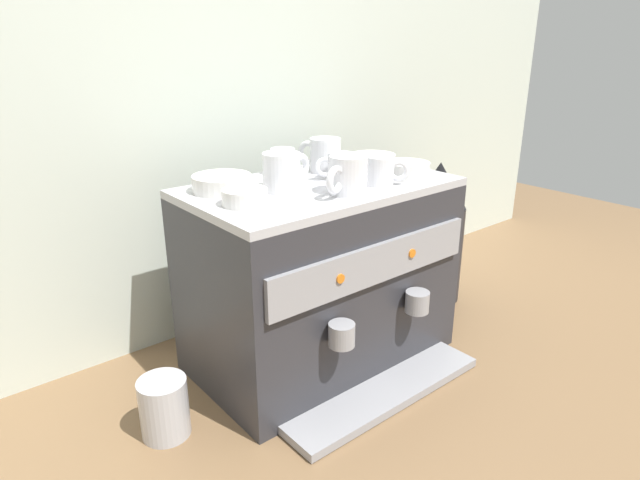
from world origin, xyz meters
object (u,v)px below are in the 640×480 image
object	(u,v)px
ceramic_cup_0	(381,171)
ceramic_bowl_3	(245,197)
ceramic_cup_2	(284,162)
ceramic_cup_3	(347,175)
ceramic_cup_1	(283,172)
coffee_grinder	(436,232)
milk_pitcher	(164,407)
ceramic_bowl_0	(222,184)
ceramic_bowl_1	(373,161)
ceramic_cup_5	(340,167)
ceramic_bowl_2	(407,170)
ceramic_cup_4	(324,155)
espresso_machine	(321,275)

from	to	relation	value
ceramic_cup_0	ceramic_bowl_3	distance (m)	0.33
ceramic_cup_2	ceramic_cup_3	size ratio (longest dim) A/B	0.66
ceramic_cup_1	ceramic_bowl_3	size ratio (longest dim) A/B	1.38
ceramic_cup_0	coffee_grinder	distance (m)	0.49
ceramic_bowl_3	milk_pitcher	distance (m)	0.46
ceramic_bowl_0	ceramic_bowl_3	distance (m)	0.12
ceramic_cup_0	ceramic_bowl_1	size ratio (longest dim) A/B	0.75
ceramic_cup_5	ceramic_bowl_2	size ratio (longest dim) A/B	0.80
ceramic_cup_1	ceramic_cup_2	xyz separation A→B (m)	(0.09, 0.11, -0.01)
ceramic_cup_5	ceramic_cup_1	bearing A→B (deg)	176.57
ceramic_cup_2	ceramic_cup_0	bearing A→B (deg)	-62.46
ceramic_bowl_1	milk_pitcher	bearing A→B (deg)	-174.02
ceramic_cup_3	milk_pitcher	xyz separation A→B (m)	(-0.43, 0.08, -0.43)
ceramic_cup_0	ceramic_cup_3	bearing A→B (deg)	-176.01
coffee_grinder	ceramic_cup_1	bearing A→B (deg)	-176.94
ceramic_cup_5	ceramic_cup_4	bearing A→B (deg)	74.14
ceramic_cup_3	ceramic_bowl_1	distance (m)	0.26
ceramic_cup_1	ceramic_bowl_1	size ratio (longest dim) A/B	1.11
ceramic_cup_5	ceramic_bowl_3	xyz separation A→B (m)	(-0.28, -0.03, -0.02)
ceramic_bowl_0	ceramic_cup_0	bearing A→B (deg)	-30.75
ceramic_cup_2	ceramic_cup_5	xyz separation A→B (m)	(0.07, -0.12, -0.00)
ceramic_bowl_3	ceramic_cup_4	bearing A→B (deg)	21.58
ceramic_cup_5	ceramic_bowl_1	size ratio (longest dim) A/B	0.77
espresso_machine	ceramic_cup_1	distance (m)	0.29
ceramic_cup_0	ceramic_bowl_1	xyz separation A→B (m)	(0.11, 0.14, -0.02)
ceramic_cup_4	ceramic_bowl_3	size ratio (longest dim) A/B	1.29
ceramic_cup_0	milk_pitcher	size ratio (longest dim) A/B	0.68
coffee_grinder	milk_pitcher	xyz separation A→B (m)	(-0.93, -0.07, -0.15)
ceramic_cup_2	milk_pitcher	bearing A→B (deg)	-160.61
ceramic_bowl_3	ceramic_bowl_2	bearing A→B (deg)	-6.70
coffee_grinder	milk_pitcher	world-z (taller)	coffee_grinder
ceramic_cup_5	milk_pitcher	size ratio (longest dim) A/B	0.69
ceramic_bowl_0	ceramic_bowl_1	size ratio (longest dim) A/B	1.13
ceramic_cup_0	ceramic_cup_4	distance (m)	0.19
ceramic_bowl_3	coffee_grinder	size ratio (longest dim) A/B	0.21
ceramic_bowl_0	ceramic_bowl_3	world-z (taller)	ceramic_bowl_0
ceramic_cup_5	coffee_grinder	distance (m)	0.51
ceramic_cup_1	ceramic_bowl_2	bearing A→B (deg)	-16.66
coffee_grinder	ceramic_bowl_3	bearing A→B (deg)	-174.28
ceramic_cup_1	ceramic_bowl_1	distance (m)	0.31
ceramic_cup_0	ceramic_bowl_1	bearing A→B (deg)	51.28
espresso_machine	ceramic_bowl_2	xyz separation A→B (m)	(0.20, -0.08, 0.25)
ceramic_bowl_1	milk_pitcher	distance (m)	0.77
ceramic_bowl_0	ceramic_bowl_3	size ratio (longest dim) A/B	1.40
ceramic_cup_0	milk_pitcher	world-z (taller)	ceramic_cup_0
ceramic_cup_0	ceramic_bowl_3	bearing A→B (deg)	168.95
ceramic_bowl_3	ceramic_cup_5	bearing A→B (deg)	6.15
ceramic_cup_3	ceramic_cup_5	bearing A→B (deg)	55.28
ceramic_cup_1	ceramic_bowl_0	world-z (taller)	ceramic_cup_1
ceramic_bowl_0	ceramic_bowl_1	bearing A→B (deg)	-6.48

